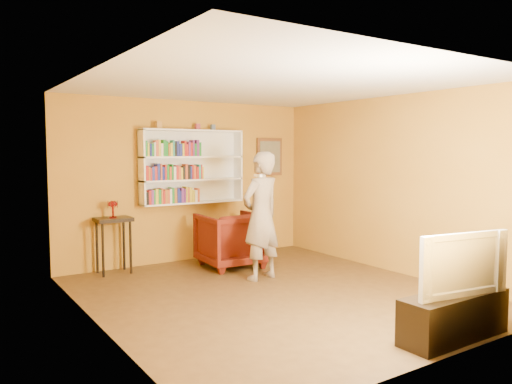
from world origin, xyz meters
TOP-DOWN VIEW (x-y plane):
  - room_shell at (0.00, 0.00)m, footprint 5.30×5.80m
  - bookshelf at (0.00, 2.41)m, footprint 1.80×0.29m
  - books_row_lower at (-0.41, 2.30)m, footprint 0.92×0.19m
  - books_row_middle at (-0.36, 2.30)m, footprint 1.00×0.19m
  - books_row_upper at (-0.37, 2.30)m, footprint 0.96×0.19m
  - ornament_left at (-0.59, 2.35)m, footprint 0.08×0.08m
  - ornament_centre at (0.10, 2.35)m, footprint 0.07×0.07m
  - ornament_right at (0.39, 2.35)m, footprint 0.07×0.07m
  - framed_painting at (1.65, 2.46)m, footprint 0.55×0.05m
  - console_table at (-1.39, 2.25)m, footprint 0.52×0.40m
  - ruby_lustre at (-1.39, 2.25)m, footprint 0.16×0.16m
  - armchair at (0.33, 1.65)m, footprint 1.00×1.02m
  - person at (0.28, 0.72)m, footprint 0.76×0.58m
  - game_remote at (-0.01, 0.36)m, footprint 0.04×0.15m
  - tv_cabinet at (0.58, -2.25)m, footprint 1.28×0.38m
  - television at (0.58, -2.25)m, footprint 1.09×0.31m

SIDE VIEW (x-z plane):
  - tv_cabinet at x=0.58m, z-range 0.00..0.46m
  - armchair at x=0.33m, z-range 0.00..0.88m
  - console_table at x=-1.39m, z-range 0.28..1.14m
  - television at x=0.58m, z-range 0.46..1.08m
  - person at x=0.28m, z-range 0.00..1.85m
  - room_shell at x=0.00m, z-range -0.42..2.46m
  - ruby_lustre at x=-1.39m, z-range 0.91..1.17m
  - books_row_lower at x=-0.41m, z-range 1.00..1.26m
  - books_row_middle at x=-0.36m, z-range 1.37..1.64m
  - game_remote at x=-0.01m, z-range 1.51..1.55m
  - bookshelf at x=0.00m, z-range 0.98..2.21m
  - framed_painting at x=1.65m, z-range 1.40..2.10m
  - books_row_upper at x=-0.37m, z-range 1.76..2.03m
  - ornament_right at x=0.39m, z-range 2.21..2.31m
  - ornament_centre at x=0.10m, z-range 2.21..2.32m
  - ornament_left at x=-0.59m, z-range 2.21..2.33m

